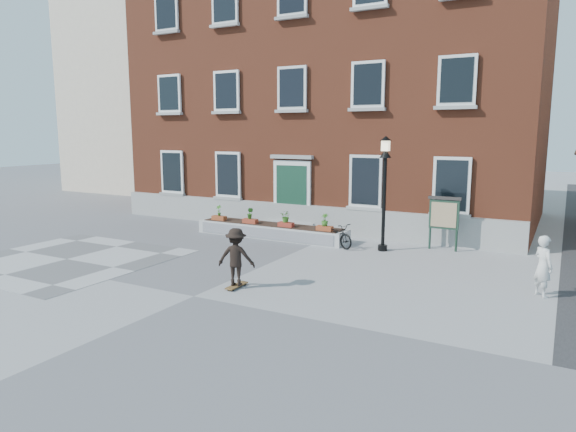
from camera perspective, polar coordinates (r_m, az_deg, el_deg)
The scene contains 10 objects.
ground at distance 13.19m, azimuth -10.42°, elevation -8.77°, with size 100.00×100.00×0.00m, color gray.
checker_patch at distance 18.06m, azimuth -23.37°, elevation -4.43°, with size 6.00×6.00×0.01m, color #59595B.
distant_building at distance 39.52m, azimuth -12.81°, elevation 12.65°, with size 10.00×12.00×13.00m, color beige.
bicycle at distance 18.36m, azimuth 5.30°, elevation -2.10°, with size 0.58×1.66×0.87m, color black.
bystander at distance 14.25m, azimuth 26.48°, elevation -5.01°, with size 0.57×0.37×1.55m, color silver.
brick_building at distance 25.78m, azimuth 5.96°, elevation 14.27°, with size 18.40×10.85×12.60m.
planter_assembly at distance 19.95m, azimuth -1.89°, elevation -1.53°, with size 6.20×1.12×1.15m.
lamp_post at distance 17.70m, azimuth 10.69°, elevation 4.23°, with size 0.40×0.40×3.93m.
notice_board at distance 18.43m, azimuth 16.95°, elevation 0.18°, with size 1.10×0.16×1.87m.
skateboarder at distance 13.51m, azimuth -5.78°, elevation -4.56°, with size 1.11×0.85×1.60m.
Camera 1 is at (7.99, -9.68, 4.07)m, focal length 32.00 mm.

